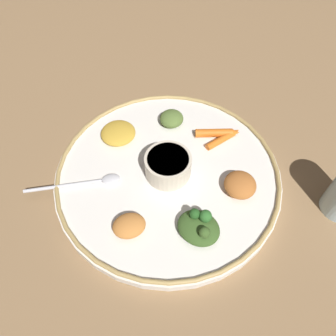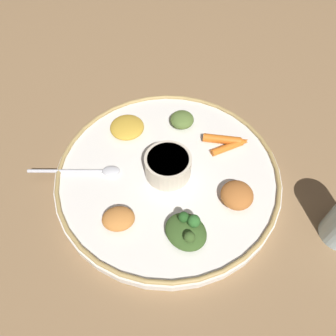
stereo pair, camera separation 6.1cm
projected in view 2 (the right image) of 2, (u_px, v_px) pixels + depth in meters
The scene contains 12 objects.
ground_plane at pixel (168, 178), 0.64m from camera, with size 2.40×2.40×0.00m, color olive.
platter at pixel (168, 175), 0.63m from camera, with size 0.43×0.43×0.02m, color white.
platter_rim at pixel (168, 172), 0.62m from camera, with size 0.43×0.43×0.01m, color tan.
center_bowl at pixel (168, 165), 0.61m from camera, with size 0.09×0.09×0.04m.
spoon at pixel (89, 171), 0.62m from camera, with size 0.06×0.18×0.01m.
greens_pile at pixel (186, 231), 0.54m from camera, with size 0.10×0.09×0.04m.
carrot_near_spoon at pixel (230, 146), 0.65m from camera, with size 0.03×0.09×0.01m.
carrot_outer at pixel (225, 140), 0.66m from camera, with size 0.05×0.09×0.02m.
mound_chickpea at pixel (237, 195), 0.58m from camera, with size 0.06×0.06×0.03m, color #B2662D.
mound_collards at pixel (182, 120), 0.69m from camera, with size 0.05×0.05×0.03m, color #567033.
mound_lentil_yellow at pixel (127, 127), 0.68m from camera, with size 0.07×0.07×0.02m, color gold.
mound_squash at pixel (118, 219), 0.55m from camera, with size 0.06×0.05×0.03m, color #C67A38.
Camera 2 is at (0.35, -0.08, 0.53)m, focal length 34.67 mm.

